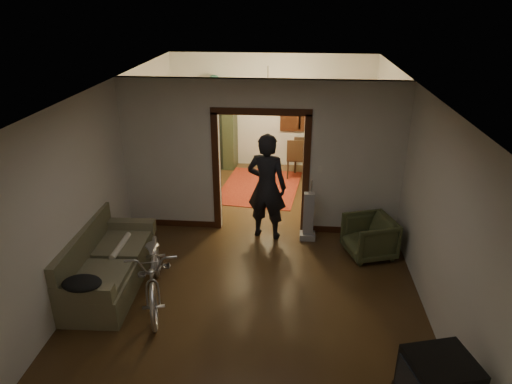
# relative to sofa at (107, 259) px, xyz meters

# --- Properties ---
(floor) EXTENTS (5.00, 8.50, 0.01)m
(floor) POSITION_rel_sofa_xyz_m (2.14, 1.32, -0.46)
(floor) COLOR #311F0F
(floor) RESTS_ON ground
(ceiling) EXTENTS (5.00, 8.50, 0.01)m
(ceiling) POSITION_rel_sofa_xyz_m (2.14, 1.32, 2.34)
(ceiling) COLOR white
(ceiling) RESTS_ON floor
(wall_back) EXTENTS (5.00, 0.02, 2.80)m
(wall_back) POSITION_rel_sofa_xyz_m (2.14, 5.57, 0.94)
(wall_back) COLOR beige
(wall_back) RESTS_ON floor
(wall_left) EXTENTS (0.02, 8.50, 2.80)m
(wall_left) POSITION_rel_sofa_xyz_m (-0.36, 1.32, 0.94)
(wall_left) COLOR beige
(wall_left) RESTS_ON floor
(wall_right) EXTENTS (0.02, 8.50, 2.80)m
(wall_right) POSITION_rel_sofa_xyz_m (4.64, 1.32, 0.94)
(wall_right) COLOR beige
(wall_right) RESTS_ON floor
(partition_wall) EXTENTS (5.00, 0.14, 2.80)m
(partition_wall) POSITION_rel_sofa_xyz_m (2.14, 2.07, 0.94)
(partition_wall) COLOR beige
(partition_wall) RESTS_ON floor
(door_casing) EXTENTS (1.74, 0.20, 2.32)m
(door_casing) POSITION_rel_sofa_xyz_m (2.14, 2.07, 0.64)
(door_casing) COLOR black
(door_casing) RESTS_ON floor
(far_window) EXTENTS (0.98, 0.06, 1.28)m
(far_window) POSITION_rel_sofa_xyz_m (2.84, 5.53, 1.09)
(far_window) COLOR black
(far_window) RESTS_ON wall_back
(chandelier) EXTENTS (0.24, 0.24, 0.24)m
(chandelier) POSITION_rel_sofa_xyz_m (2.14, 3.82, 1.89)
(chandelier) COLOR #FFE0A5
(chandelier) RESTS_ON ceiling
(light_switch) EXTENTS (0.08, 0.01, 0.12)m
(light_switch) POSITION_rel_sofa_xyz_m (3.19, 1.99, 0.79)
(light_switch) COLOR silver
(light_switch) RESTS_ON partition_wall
(sofa) EXTENTS (0.98, 2.05, 0.93)m
(sofa) POSITION_rel_sofa_xyz_m (0.00, 0.00, 0.00)
(sofa) COLOR brown
(sofa) RESTS_ON floor
(rolled_paper) EXTENTS (0.09, 0.72, 0.09)m
(rolled_paper) POSITION_rel_sofa_xyz_m (0.10, 0.30, 0.07)
(rolled_paper) COLOR beige
(rolled_paper) RESTS_ON sofa
(jacket) EXTENTS (0.52, 0.39, 0.15)m
(jacket) POSITION_rel_sofa_xyz_m (0.05, -0.91, 0.22)
(jacket) COLOR black
(jacket) RESTS_ON sofa
(bicycle) EXTENTS (1.15, 2.02, 1.01)m
(bicycle) POSITION_rel_sofa_xyz_m (0.80, -0.24, 0.04)
(bicycle) COLOR silver
(bicycle) RESTS_ON floor
(armchair) EXTENTS (0.95, 0.94, 0.69)m
(armchair) POSITION_rel_sofa_xyz_m (4.03, 1.24, -0.12)
(armchair) COLOR #3E4527
(armchair) RESTS_ON floor
(crt_tv) EXTENTS (0.72, 0.67, 0.51)m
(crt_tv) POSITION_rel_sofa_xyz_m (4.14, -2.26, 0.31)
(crt_tv) COLOR black
(crt_tv) RESTS_ON tv_stand
(vacuum) EXTENTS (0.29, 0.24, 0.91)m
(vacuum) POSITION_rel_sofa_xyz_m (3.02, 1.72, -0.01)
(vacuum) COLOR gray
(vacuum) RESTS_ON floor
(person) EXTENTS (0.79, 0.61, 1.95)m
(person) POSITION_rel_sofa_xyz_m (2.26, 1.77, 0.51)
(person) COLOR black
(person) RESTS_ON floor
(oriental_rug) EXTENTS (1.94, 2.40, 0.02)m
(oriental_rug) POSITION_rel_sofa_xyz_m (1.98, 4.01, -0.46)
(oriental_rug) COLOR maroon
(oriental_rug) RESTS_ON floor
(locker) EXTENTS (1.04, 0.63, 2.00)m
(locker) POSITION_rel_sofa_xyz_m (0.76, 5.33, 0.54)
(locker) COLOR #2D3620
(locker) RESTS_ON floor
(globe) EXTENTS (0.30, 0.30, 0.30)m
(globe) POSITION_rel_sofa_xyz_m (0.76, 5.33, 1.48)
(globe) COLOR #1E5972
(globe) RESTS_ON locker
(desk) EXTENTS (1.07, 0.65, 0.76)m
(desk) POSITION_rel_sofa_xyz_m (3.23, 5.20, -0.08)
(desk) COLOR black
(desk) RESTS_ON floor
(desk_chair) EXTENTS (0.49, 0.49, 0.98)m
(desk_chair) POSITION_rel_sofa_xyz_m (2.78, 4.73, 0.03)
(desk_chair) COLOR black
(desk_chair) RESTS_ON floor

